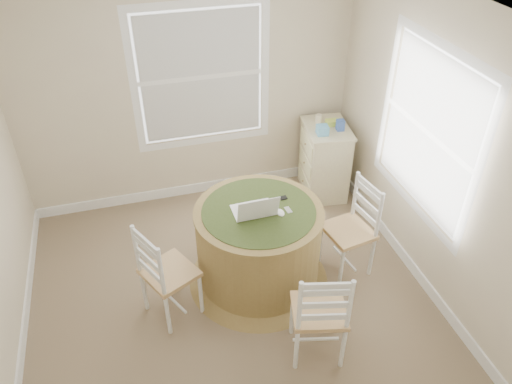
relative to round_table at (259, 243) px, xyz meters
name	(u,v)px	position (x,y,z in m)	size (l,w,h in m)	color
room	(243,172)	(-0.15, -0.06, 0.85)	(3.64, 3.64, 2.64)	#77644B
round_table	(259,243)	(0.00, 0.00, 0.00)	(1.33, 1.33, 0.83)	olive
chair_left	(169,272)	(-0.84, -0.17, 0.03)	(0.42, 0.40, 0.95)	white
chair_near	(319,310)	(0.23, -0.91, 0.03)	(0.42, 0.40, 0.95)	white
chair_right	(348,231)	(0.85, -0.09, 0.03)	(0.42, 0.40, 0.95)	white
laptop	(254,210)	(-0.05, -0.02, 0.41)	(0.37, 0.32, 0.25)	white
mouse	(280,213)	(0.17, -0.09, 0.39)	(0.07, 0.10, 0.04)	white
phone	(288,210)	(0.25, -0.07, 0.38)	(0.04, 0.09, 0.02)	#B7BABF
keys	(283,198)	(0.26, 0.11, 0.38)	(0.06, 0.05, 0.03)	black
corner_chest	(324,160)	(1.13, 1.18, -0.02)	(0.57, 0.70, 0.86)	beige
tissue_box	(322,131)	(1.01, 1.04, 0.46)	(0.12, 0.12, 0.10)	#589FC9
box_yellow	(333,122)	(1.22, 1.22, 0.44)	(0.15, 0.10, 0.06)	#CBE450
box_blue	(342,125)	(1.25, 1.08, 0.47)	(0.08, 0.08, 0.12)	#3859A9
cup_cream	(317,118)	(1.08, 1.34, 0.46)	(0.07, 0.07, 0.09)	beige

